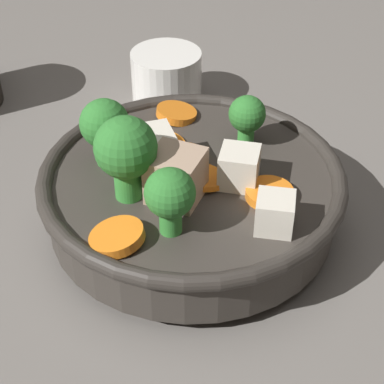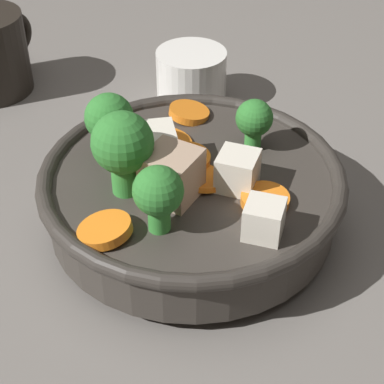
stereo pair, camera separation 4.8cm
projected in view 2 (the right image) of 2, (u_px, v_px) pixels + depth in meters
ground_plane at (192, 225)px, 0.50m from camera, size 3.00×3.00×0.00m
stirfry_bowl at (189, 188)px, 0.48m from camera, size 0.23×0.23×0.11m
tea_cup at (191, 76)px, 0.63m from camera, size 0.07×0.07×0.05m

